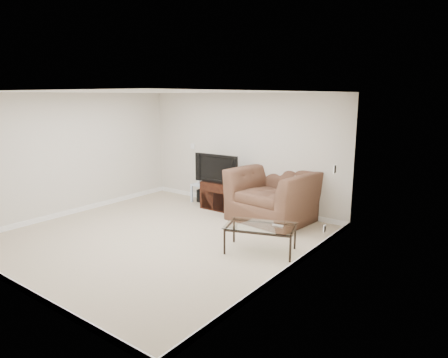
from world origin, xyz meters
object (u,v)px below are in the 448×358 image
Objects in this scene: television at (219,168)px; recliner at (274,187)px; subwoofer at (205,195)px; coffee_table at (260,239)px; tv_stand at (220,195)px; side_table at (204,193)px.

recliner reaches higher than television.
subwoofer is 0.27× the size of coffee_table.
tv_stand is 2.45× the size of subwoofer.
tv_stand is 2.57m from coffee_table.
television reaches higher than side_table.
subwoofer is at bearing 31.83° from side_table.
television is 1.02m from subwoofer.
television is 1.37m from recliner.
side_table is 0.07m from subwoofer.
recliner reaches higher than side_table.
recliner is at bearing -0.47° from tv_stand.
side_table is at bearing 155.48° from television.
subwoofer is 2.05m from recliner.
coffee_table is (2.66, -1.82, 0.00)m from side_table.
subwoofer is at bearing 178.97° from recliner.
side_table reaches higher than subwoofer.
side_table is 1.50× the size of subwoofer.
subwoofer is at bearing 145.18° from coffee_table.
recliner is at bearing 112.90° from coffee_table.
subwoofer is (0.03, 0.02, -0.06)m from side_table.
television is at bearing -22.01° from side_table.
side_table is 0.29× the size of recliner.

